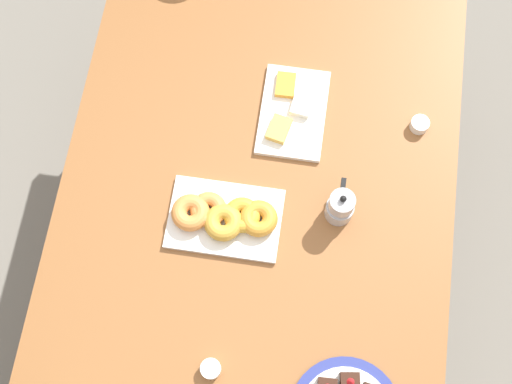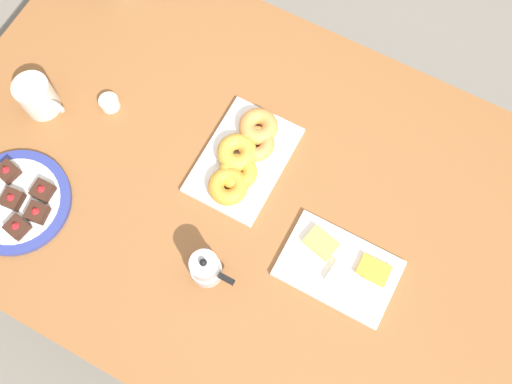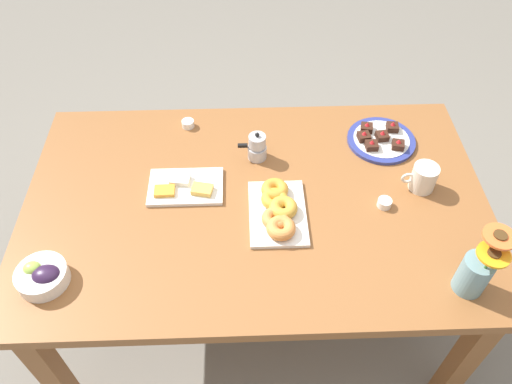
# 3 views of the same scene
# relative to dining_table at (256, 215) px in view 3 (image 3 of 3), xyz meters

# --- Properties ---
(ground_plane) EXTENTS (6.00, 6.00, 0.00)m
(ground_plane) POSITION_rel_dining_table_xyz_m (0.00, 0.00, -0.65)
(ground_plane) COLOR slate
(dining_table) EXTENTS (1.60, 1.00, 0.74)m
(dining_table) POSITION_rel_dining_table_xyz_m (0.00, 0.00, 0.00)
(dining_table) COLOR brown
(dining_table) RESTS_ON ground_plane
(coffee_mug) EXTENTS (0.12, 0.09, 0.10)m
(coffee_mug) POSITION_rel_dining_table_xyz_m (-0.58, -0.04, 0.14)
(coffee_mug) COLOR beige
(coffee_mug) RESTS_ON dining_table
(grape_bowl) EXTENTS (0.15, 0.15, 0.07)m
(grape_bowl) POSITION_rel_dining_table_xyz_m (0.65, 0.30, 0.12)
(grape_bowl) COLOR white
(grape_bowl) RESTS_ON dining_table
(cheese_platter) EXTENTS (0.26, 0.17, 0.03)m
(cheese_platter) POSITION_rel_dining_table_xyz_m (0.25, -0.06, 0.10)
(cheese_platter) COLOR white
(cheese_platter) RESTS_ON dining_table
(croissant_platter) EXTENTS (0.19, 0.29, 0.05)m
(croissant_platter) POSITION_rel_dining_table_xyz_m (-0.07, 0.07, 0.11)
(croissant_platter) COLOR white
(croissant_platter) RESTS_ON dining_table
(jam_cup_honey) EXTENTS (0.05, 0.05, 0.03)m
(jam_cup_honey) POSITION_rel_dining_table_xyz_m (-0.44, 0.04, 0.10)
(jam_cup_honey) COLOR white
(jam_cup_honey) RESTS_ON dining_table
(jam_cup_berry) EXTENTS (0.05, 0.05, 0.03)m
(jam_cup_berry) POSITION_rel_dining_table_xyz_m (0.26, -0.39, 0.10)
(jam_cup_berry) COLOR white
(jam_cup_berry) RESTS_ON dining_table
(dessert_plate) EXTENTS (0.26, 0.26, 0.05)m
(dessert_plate) POSITION_rel_dining_table_xyz_m (-0.49, -0.28, 0.10)
(dessert_plate) COLOR navy
(dessert_plate) RESTS_ON dining_table
(flower_vase) EXTENTS (0.11, 0.12, 0.25)m
(flower_vase) POSITION_rel_dining_table_xyz_m (-0.62, 0.37, 0.17)
(flower_vase) COLOR #6B939E
(flower_vase) RESTS_ON dining_table
(moka_pot) EXTENTS (0.11, 0.07, 0.12)m
(moka_pot) POSITION_rel_dining_table_xyz_m (-0.01, -0.21, 0.13)
(moka_pot) COLOR #B7B7BC
(moka_pot) RESTS_ON dining_table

